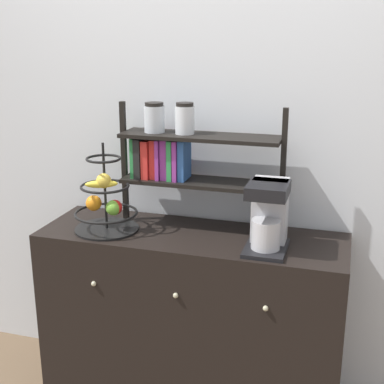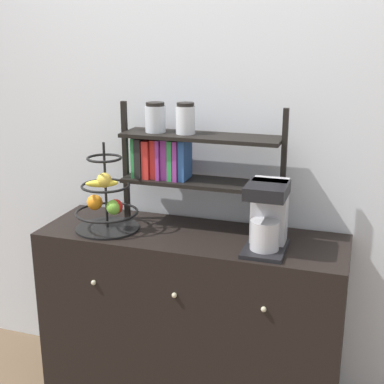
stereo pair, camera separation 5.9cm
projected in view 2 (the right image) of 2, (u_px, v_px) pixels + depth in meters
wall_back at (209, 139)px, 2.64m from camera, size 7.00×0.05×2.60m
sideboard at (191, 320)px, 2.63m from camera, size 1.44×0.48×0.90m
coffee_maker at (268, 215)px, 2.29m from camera, size 0.18×0.25×0.30m
fruit_stand at (106, 203)px, 2.53m from camera, size 0.31×0.31×0.42m
shelf_hutch at (179, 153)px, 2.52m from camera, size 0.80×0.20×0.60m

